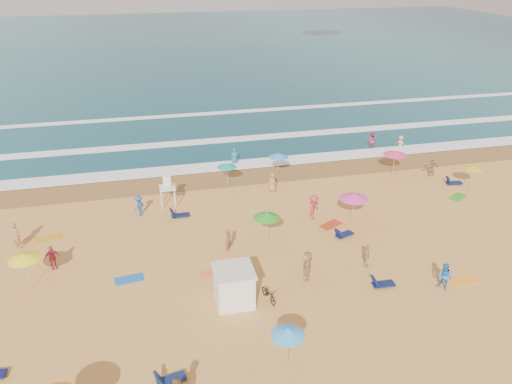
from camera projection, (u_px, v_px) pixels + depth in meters
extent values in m
plane|color=gold|center=(275.00, 251.00, 32.68)|extent=(220.00, 220.00, 0.00)
cube|color=#0C4756|center=(172.00, 46.00, 106.55)|extent=(220.00, 140.00, 0.18)
plane|color=olive|center=(238.00, 177.00, 43.67)|extent=(220.00, 220.00, 0.00)
cube|color=white|center=(232.00, 165.00, 45.83)|extent=(200.00, 2.20, 0.05)
cube|color=white|center=(220.00, 140.00, 51.98)|extent=(200.00, 1.60, 0.05)
cube|color=white|center=(206.00, 114.00, 60.78)|extent=(200.00, 1.20, 0.05)
cube|color=white|center=(234.00, 287.00, 27.47)|extent=(2.00, 2.00, 2.00)
cube|color=silver|center=(234.00, 271.00, 27.01)|extent=(2.20, 2.20, 0.12)
imported|color=black|center=(269.00, 294.00, 27.85)|extent=(0.89, 1.64, 0.82)
cone|color=#35A5F0|center=(288.00, 332.00, 22.27)|extent=(1.57, 1.57, 0.35)
cone|color=green|center=(267.00, 215.00, 32.40)|extent=(1.76, 1.76, 0.35)
cone|color=#F1356F|center=(395.00, 153.00, 43.22)|extent=(2.02, 2.02, 0.35)
cone|color=yellow|center=(24.00, 257.00, 28.16)|extent=(1.82, 1.82, 0.35)
cone|color=#348FEE|center=(278.00, 155.00, 42.84)|extent=(1.73, 1.73, 0.35)
cone|color=teal|center=(227.00, 165.00, 40.92)|extent=(1.62, 1.62, 0.35)
cone|color=#F837A8|center=(354.00, 197.00, 35.13)|extent=(2.06, 2.06, 0.35)
cone|color=gold|center=(474.00, 167.00, 40.48)|extent=(1.54, 1.54, 0.35)
cube|color=#0F1F4E|center=(172.00, 379.00, 22.55)|extent=(1.38, 0.80, 0.34)
cube|color=#0F194C|center=(345.00, 234.00, 34.29)|extent=(1.41, 0.96, 0.34)
cube|color=#0D1745|center=(384.00, 284.00, 29.09)|extent=(1.32, 0.62, 0.34)
cube|color=#0E1B48|center=(454.00, 183.00, 42.10)|extent=(1.37, 0.76, 0.34)
cube|color=#0E1647|center=(180.00, 215.00, 36.84)|extent=(1.31, 0.57, 0.34)
cube|color=#1C61AF|center=(129.00, 279.00, 29.80)|extent=(1.80, 1.08, 0.03)
cube|color=#C89316|center=(48.00, 238.00, 34.14)|extent=(1.86, 1.24, 0.03)
cube|color=#F66839|center=(213.00, 273.00, 30.40)|extent=(1.88, 1.35, 0.03)
cube|color=#B83417|center=(331.00, 225.00, 35.83)|extent=(1.90, 1.55, 0.03)
cube|color=green|center=(458.00, 197.00, 39.95)|extent=(1.89, 1.64, 0.03)
cube|color=orange|center=(464.00, 281.00, 29.64)|extent=(1.75, 0.96, 0.03)
imported|color=brown|center=(229.00, 240.00, 32.35)|extent=(0.65, 0.71, 1.62)
imported|color=#2448A9|center=(139.00, 206.00, 36.83)|extent=(1.10, 1.16, 1.58)
imported|color=#2979BF|center=(445.00, 277.00, 28.59)|extent=(0.96, 1.03, 1.69)
imported|color=#AD684F|center=(16.00, 235.00, 32.66)|extent=(0.81, 0.79, 1.87)
imported|color=tan|center=(307.00, 266.00, 29.49)|extent=(1.06, 1.78, 1.83)
imported|color=#C3303C|center=(314.00, 208.00, 36.24)|extent=(1.35, 1.38, 1.90)
imported|color=#2368A7|center=(235.00, 158.00, 46.00)|extent=(0.73, 0.55, 1.81)
imported|color=#C8325B|center=(52.00, 258.00, 30.50)|extent=(1.01, 0.66, 1.59)
imported|color=#B08251|center=(432.00, 168.00, 43.58)|extent=(1.40, 0.47, 1.50)
imported|color=tan|center=(400.00, 143.00, 50.06)|extent=(1.09, 1.08, 1.51)
imported|color=tan|center=(367.00, 256.00, 30.72)|extent=(0.78, 0.95, 1.52)
imported|color=#C8325E|center=(371.00, 140.00, 50.28)|extent=(1.07, 0.95, 1.83)
imported|color=#B67254|center=(272.00, 182.00, 40.59)|extent=(0.86, 0.97, 1.66)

